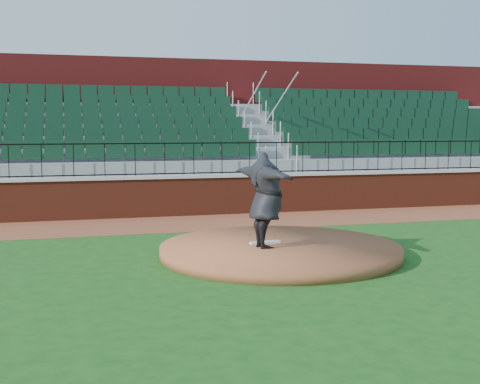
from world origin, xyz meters
name	(u,v)px	position (x,y,z in m)	size (l,w,h in m)	color
ground	(259,260)	(0.00, 0.00, 0.00)	(90.00, 90.00, 0.00)	#164714
warning_track	(205,222)	(0.00, 5.40, 0.01)	(34.00, 3.20, 0.01)	brown
field_wall	(194,196)	(0.00, 7.00, 0.60)	(34.00, 0.35, 1.20)	maroon
wall_cap	(194,176)	(0.00, 7.00, 1.25)	(34.00, 0.45, 0.10)	#B7B7B7
wall_railing	(194,159)	(0.00, 7.00, 1.80)	(34.00, 0.05, 1.00)	black
seating_stands	(179,141)	(0.00, 9.72, 2.30)	(34.00, 5.10, 4.60)	gray
concourse_wall	(167,128)	(0.00, 12.52, 2.75)	(34.00, 0.50, 5.50)	maroon
pitchers_mound	(280,250)	(0.57, 0.25, 0.12)	(5.26, 5.26, 0.25)	brown
pitching_rubber	(265,242)	(0.29, 0.48, 0.27)	(0.68, 0.17, 0.05)	silver
pitcher	(265,200)	(0.15, 0.00, 1.27)	(2.51, 0.68, 2.04)	black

